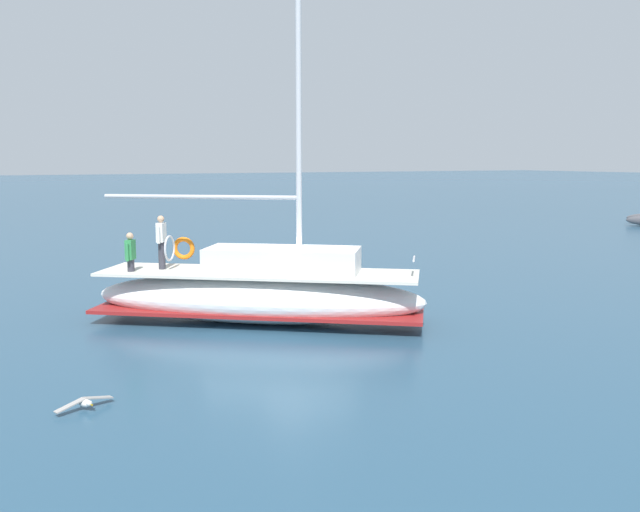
% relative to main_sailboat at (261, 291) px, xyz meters
% --- Properties ---
extents(ground_plane, '(400.00, 400.00, 0.00)m').
position_rel_main_sailboat_xyz_m(ground_plane, '(0.32, 1.09, -0.92)').
color(ground_plane, '#284C66').
extents(main_sailboat, '(7.65, 9.14, 14.21)m').
position_rel_main_sailboat_xyz_m(main_sailboat, '(0.00, 0.00, 0.00)').
color(main_sailboat, white).
rests_on(main_sailboat, ground).
extents(seagull, '(0.54, 1.13, 0.17)m').
position_rel_main_sailboat_xyz_m(seagull, '(4.99, -5.69, -0.78)').
color(seagull, silver).
rests_on(seagull, ground).
extents(mooring_buoy, '(0.56, 0.56, 0.88)m').
position_rel_main_sailboat_xyz_m(mooring_buoy, '(-8.25, 4.16, -0.75)').
color(mooring_buoy, silver).
rests_on(mooring_buoy, ground).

